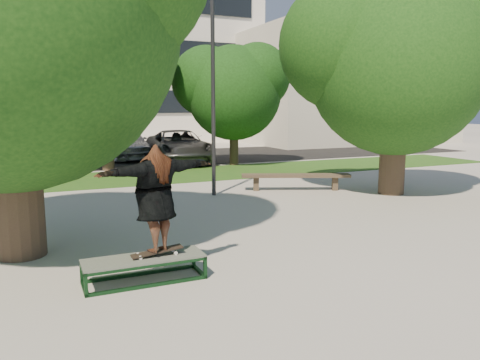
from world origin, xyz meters
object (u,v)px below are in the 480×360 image
car_grey (179,146)px  car_silver_b (124,144)px  tree_right (393,56)px  car_dark (3,150)px  bench (296,177)px  grind_box (144,269)px  lamppost (213,88)px  car_silver_a (3,154)px

car_grey → car_silver_b: (-2.00, 3.00, -0.01)m
tree_right → car_grey: tree_right is taller
car_dark → bench: bearing=-55.0°
car_dark → car_grey: bearing=-15.8°
car_dark → grind_box: bearing=-86.4°
tree_right → car_grey: size_ratio=1.18×
lamppost → car_silver_a: size_ratio=1.63×
lamppost → car_grey: bearing=80.0°
lamppost → bench: lamppost is taller
car_silver_a → car_grey: 7.53m
car_grey → bench: bearing=-76.3°
lamppost → bench: bearing=-6.9°
grind_box → tree_right: bearing=26.6°
bench → car_silver_b: car_silver_b is taller
tree_right → car_grey: 11.45m
bench → car_dark: size_ratio=0.70×
grind_box → car_silver_b: 17.89m
lamppost → bench: (2.64, -0.32, -2.71)m
car_grey → car_silver_b: car_grey is taller
bench → car_silver_b: (-3.14, 11.82, 0.32)m
tree_right → car_silver_a: 15.91m
tree_right → grind_box: tree_right is taller
tree_right → car_silver_b: tree_right is taller
lamppost → car_dark: lamppost is taller
car_grey → grind_box: bearing=-102.5°
tree_right → car_dark: 16.42m
car_grey → car_silver_b: 3.61m
tree_right → car_dark: tree_right is taller
tree_right → car_silver_b: (-5.42, 13.42, -3.34)m
grind_box → bench: (6.14, 5.80, 0.25)m
bench → car_dark: car_dark is taller
tree_right → grind_box: (-8.42, -4.21, -3.90)m
tree_right → grind_box: bearing=-153.4°
grind_box → car_silver_b: bearing=80.3°
grind_box → car_silver_a: bearing=99.3°
bench → car_silver_a: (-8.65, 9.45, 0.20)m
grind_box → car_grey: 15.47m
bench → car_dark: bearing=153.4°
lamppost → grind_box: bearing=-119.7°
bench → car_silver_a: car_silver_a is taller
lamppost → tree_right: bearing=-21.3°
bench → car_silver_b: 12.24m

